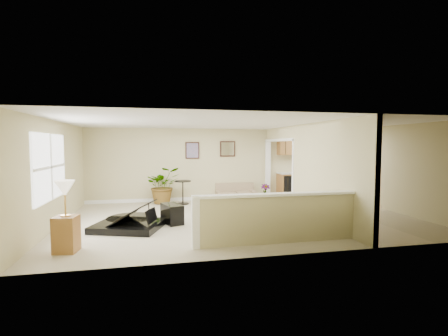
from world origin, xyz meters
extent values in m
plane|color=beige|center=(0.00, 0.00, 0.00)|extent=(9.00, 9.00, 0.00)
cube|color=#C4BA86|center=(0.00, 3.00, 1.25)|extent=(9.00, 0.04, 2.50)
cube|color=#C4BA86|center=(0.00, -3.00, 1.25)|extent=(9.00, 0.04, 2.50)
cube|color=#C4BA86|center=(-4.50, 0.00, 1.25)|extent=(0.04, 6.00, 2.50)
cube|color=#C4BA86|center=(4.50, 0.00, 1.25)|extent=(0.04, 6.00, 2.50)
cube|color=silver|center=(0.00, 0.00, 2.50)|extent=(9.00, 6.00, 0.04)
cube|color=tan|center=(3.15, 0.00, 0.00)|extent=(2.70, 6.00, 0.01)
cube|color=#C4BA86|center=(1.80, -1.20, 1.25)|extent=(0.12, 3.60, 2.50)
cube|color=#C4BA86|center=(1.80, 1.77, 2.30)|extent=(0.12, 2.35, 0.40)
cube|color=#C4BA86|center=(0.15, -2.30, 0.47)|extent=(3.30, 0.12, 0.95)
cube|color=white|center=(0.15, -2.30, 0.96)|extent=(3.40, 0.22, 0.05)
cube|color=white|center=(-1.50, -2.30, 0.50)|extent=(0.14, 0.14, 1.00)
cube|color=white|center=(-4.49, -0.50, 1.45)|extent=(0.05, 2.15, 1.45)
cube|color=#311A12|center=(-0.95, 2.98, 1.75)|extent=(0.48, 0.03, 0.58)
cube|color=#9C6383|center=(-0.95, 2.96, 1.75)|extent=(0.40, 0.01, 0.50)
cube|color=#311A12|center=(0.30, 2.98, 1.80)|extent=(0.55, 0.03, 0.55)
cube|color=silver|center=(0.30, 2.96, 1.80)|extent=(0.46, 0.01, 0.46)
cube|color=#9A5C32|center=(3.30, 2.70, 0.45)|extent=(2.30, 0.60, 0.90)
cube|color=beige|center=(3.30, 2.70, 0.92)|extent=(2.36, 0.65, 0.04)
cube|color=black|center=(2.50, 2.69, 0.43)|extent=(0.60, 0.60, 0.84)
cube|color=#9A5C32|center=(3.30, 2.82, 1.95)|extent=(2.30, 0.35, 0.75)
cube|color=black|center=(-2.84, -0.57, 0.76)|extent=(1.77, 1.64, 0.30)
cylinder|color=black|center=(-2.99, -0.02, 0.76)|extent=(1.23, 1.23, 0.30)
cube|color=white|center=(-1.99, -0.57, 0.72)|extent=(0.53, 1.01, 0.02)
cube|color=black|center=(-2.94, -0.47, 1.03)|extent=(1.44, 1.45, 0.67)
cube|color=black|center=(-1.83, -0.23, 0.24)|extent=(0.56, 0.79, 0.47)
cube|color=tan|center=(0.53, 2.65, 0.19)|extent=(1.42, 0.86, 0.38)
cube|color=tan|center=(0.53, 2.95, 0.58)|extent=(1.38, 0.27, 0.40)
cube|color=tan|center=(-0.08, 2.65, 0.46)|extent=(0.21, 0.78, 0.15)
cube|color=tan|center=(1.13, 2.65, 0.46)|extent=(0.21, 0.78, 0.15)
cylinder|color=black|center=(-1.35, 2.32, 0.02)|extent=(0.39, 0.39, 0.03)
cylinder|color=black|center=(-1.35, 2.32, 0.39)|extent=(0.04, 0.04, 0.75)
cylinder|color=black|center=(-1.35, 2.32, 0.76)|extent=(0.54, 0.54, 0.03)
cylinder|color=black|center=(-1.97, 2.63, 0.12)|extent=(0.35, 0.35, 0.24)
imported|color=#174D1B|center=(-1.97, 2.63, 0.61)|extent=(1.22, 1.10, 1.21)
cylinder|color=black|center=(1.45, 2.23, 0.11)|extent=(0.31, 0.31, 0.22)
imported|color=#174D1B|center=(1.45, 2.23, 0.30)|extent=(0.38, 0.38, 0.61)
cube|color=#9A5C32|center=(-3.81, -2.01, 0.33)|extent=(0.43, 0.43, 0.65)
cylinder|color=#BE8F3F|center=(-3.81, -2.01, 0.67)|extent=(0.17, 0.17, 0.02)
cylinder|color=#BE8F3F|center=(-3.81, -2.01, 0.88)|extent=(0.03, 0.03, 0.44)
cone|color=beige|center=(-3.81, -2.01, 1.16)|extent=(0.35, 0.35, 0.28)
camera|label=1|loc=(-2.23, -8.22, 1.92)|focal=26.00mm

